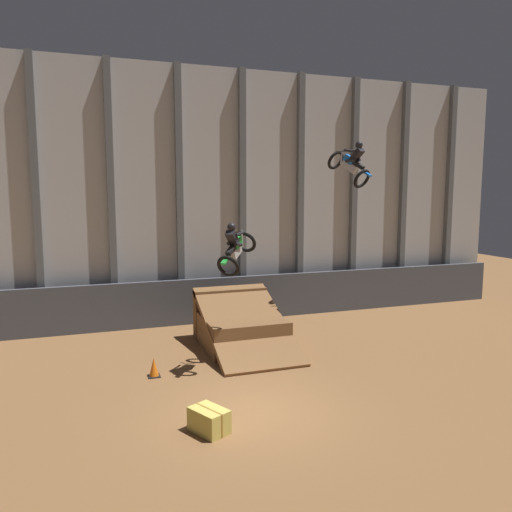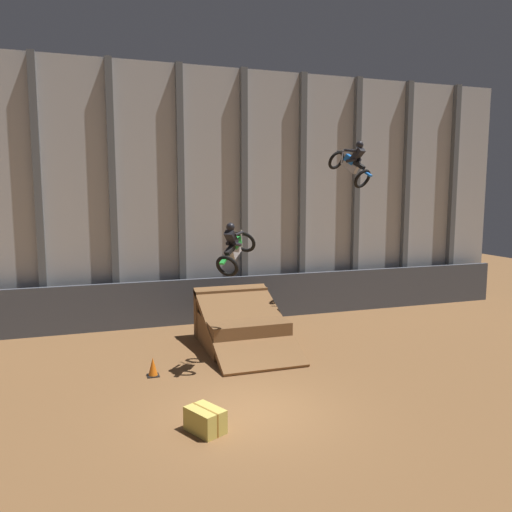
# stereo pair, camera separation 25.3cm
# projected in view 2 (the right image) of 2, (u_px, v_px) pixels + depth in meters

# --- Properties ---
(ground_plane) EXTENTS (60.00, 60.00, 0.00)m
(ground_plane) POSITION_uv_depth(u_px,v_px,m) (250.00, 413.00, 12.62)
(ground_plane) COLOR brown
(arena_back_wall) EXTENTS (32.00, 0.40, 10.79)m
(arena_back_wall) POSITION_uv_depth(u_px,v_px,m) (180.00, 196.00, 21.10)
(arena_back_wall) COLOR silver
(arena_back_wall) RESTS_ON ground_plane
(lower_barrier) EXTENTS (31.36, 0.20, 1.92)m
(lower_barrier) POSITION_uv_depth(u_px,v_px,m) (185.00, 302.00, 20.97)
(lower_barrier) COLOR #474C56
(lower_barrier) RESTS_ON ground_plane
(dirt_ramp) EXTENTS (2.84, 4.58, 2.02)m
(dirt_ramp) POSITION_uv_depth(u_px,v_px,m) (240.00, 326.00, 18.26)
(dirt_ramp) COLOR brown
(dirt_ramp) RESTS_ON ground_plane
(rider_bike_left_air) EXTENTS (1.67, 1.73, 1.69)m
(rider_bike_left_air) POSITION_uv_depth(u_px,v_px,m) (235.00, 248.00, 15.35)
(rider_bike_left_air) COLOR black
(rider_bike_right_air) EXTENTS (1.28, 1.87, 1.70)m
(rider_bike_right_air) POSITION_uv_depth(u_px,v_px,m) (352.00, 164.00, 17.68)
(rider_bike_right_air) COLOR black
(traffic_cone_near_ramp) EXTENTS (0.36, 0.36, 0.58)m
(traffic_cone_near_ramp) POSITION_uv_depth(u_px,v_px,m) (153.00, 367.00, 15.10)
(traffic_cone_near_ramp) COLOR black
(traffic_cone_near_ramp) RESTS_ON ground_plane
(hay_bale_trackside) EXTENTS (0.94, 1.07, 0.57)m
(hay_bale_trackside) POSITION_uv_depth(u_px,v_px,m) (205.00, 420.00, 11.59)
(hay_bale_trackside) COLOR #CCB751
(hay_bale_trackside) RESTS_ON ground_plane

